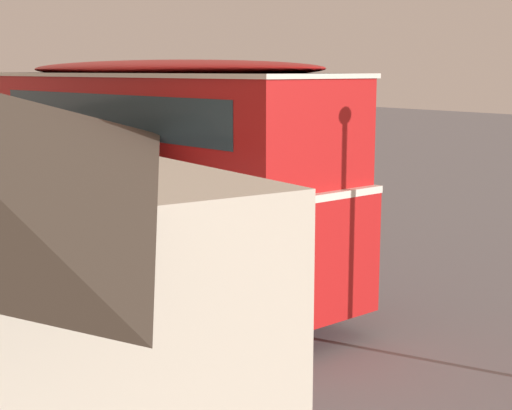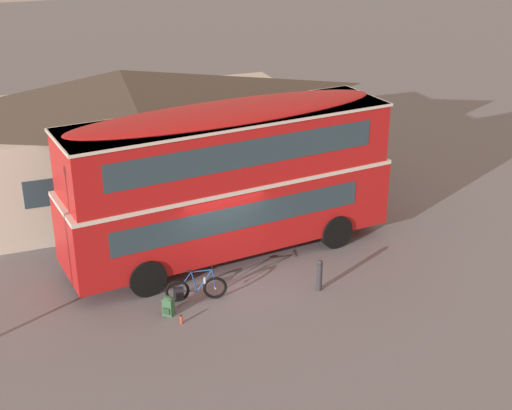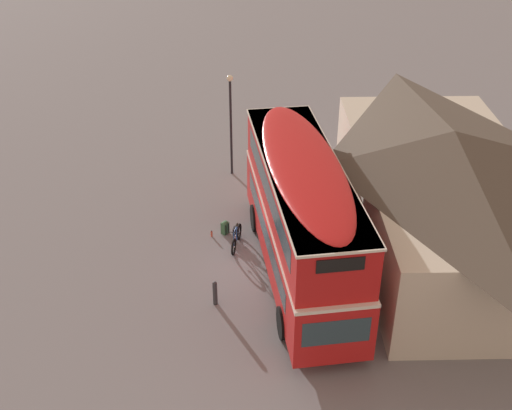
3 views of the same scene
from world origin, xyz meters
name	(u,v)px [view 2 (image 2 of 3)]	position (x,y,z in m)	size (l,w,h in m)	color
ground_plane	(227,277)	(0.00, 0.00, 0.00)	(120.00, 120.00, 0.00)	slate
double_decker_bus	(229,175)	(0.63, 1.39, 2.64)	(10.45, 3.48, 4.79)	black
touring_bicycle	(194,289)	(-1.31, -0.89, 0.37)	(1.70, 0.57, 0.99)	black
backpack_on_ground	(168,305)	(-2.18, -1.33, 0.29)	(0.36, 0.36, 0.57)	#386642
water_bottle_red_squeeze	(181,320)	(-2.00, -1.87, 0.12)	(0.08, 0.08, 0.26)	#D84C33
pub_building	(125,134)	(-1.28, 7.08, 2.44)	(13.71, 7.15, 4.79)	beige
kerb_bollard	(320,275)	(2.18, -1.71, 0.50)	(0.16, 0.16, 0.97)	#333338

